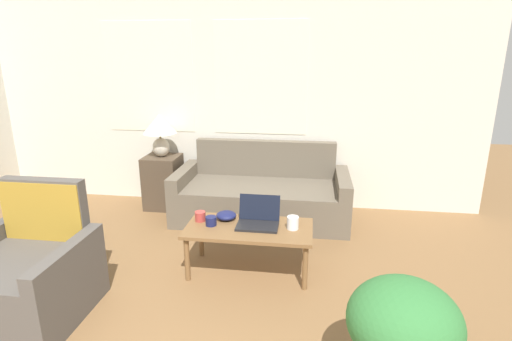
% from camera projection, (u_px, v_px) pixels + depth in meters
% --- Properties ---
extents(wall_back, '(6.45, 0.06, 2.60)m').
position_uv_depth(wall_back, '(211.00, 99.00, 4.83)').
color(wall_back, silver).
rests_on(wall_back, ground_plane).
extents(couch, '(1.94, 0.87, 0.84)m').
position_uv_depth(couch, '(262.00, 196.00, 4.61)').
color(couch, '#665B4C').
rests_on(couch, ground_plane).
extents(armchair, '(0.85, 0.81, 0.94)m').
position_uv_depth(armchair, '(27.00, 277.00, 2.88)').
color(armchair, '#514C47').
rests_on(armchair, ground_plane).
extents(side_table, '(0.41, 0.41, 0.64)m').
position_uv_depth(side_table, '(163.00, 182.00, 4.89)').
color(side_table, '#4C3D2D').
rests_on(side_table, ground_plane).
extents(table_lamp, '(0.40, 0.40, 0.50)m').
position_uv_depth(table_lamp, '(160.00, 129.00, 4.70)').
color(table_lamp, beige).
rests_on(table_lamp, side_table).
extents(coffee_table, '(1.08, 0.53, 0.42)m').
position_uv_depth(coffee_table, '(249.00, 232.00, 3.41)').
color(coffee_table, brown).
rests_on(coffee_table, ground_plane).
extents(laptop, '(0.35, 0.29, 0.24)m').
position_uv_depth(laptop, '(258.00, 219.00, 3.42)').
color(laptop, black).
rests_on(laptop, coffee_table).
extents(cup_navy, '(0.10, 0.10, 0.11)m').
position_uv_depth(cup_navy, '(293.00, 223.00, 3.34)').
color(cup_navy, white).
rests_on(cup_navy, coffee_table).
extents(cup_yellow, '(0.09, 0.09, 0.08)m').
position_uv_depth(cup_yellow, '(200.00, 216.00, 3.51)').
color(cup_yellow, '#B23D38').
rests_on(cup_yellow, coffee_table).
extents(cup_white, '(0.09, 0.09, 0.08)m').
position_uv_depth(cup_white, '(211.00, 221.00, 3.42)').
color(cup_white, '#191E4C').
rests_on(cup_white, coffee_table).
extents(snack_bowl, '(0.18, 0.18, 0.07)m').
position_uv_depth(snack_bowl, '(226.00, 215.00, 3.54)').
color(snack_bowl, '#191E4C').
rests_on(snack_bowl, coffee_table).
extents(potted_plant, '(0.60, 0.60, 0.70)m').
position_uv_depth(potted_plant, '(403.00, 328.00, 2.13)').
color(potted_plant, '#BCB2A3').
rests_on(potted_plant, ground_plane).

